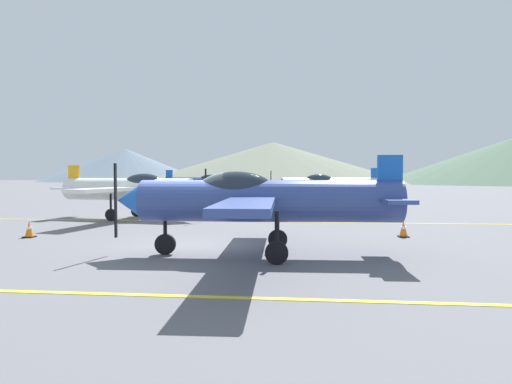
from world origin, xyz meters
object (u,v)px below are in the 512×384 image
(airplane_mid, at_px, (133,188))
(traffic_cone_side, at_px, (29,229))
(airplane_far, at_px, (327,185))
(airplane_back, at_px, (204,183))
(traffic_cone_front, at_px, (403,229))
(car_sedan, at_px, (367,190))
(airplane_near, at_px, (258,199))

(airplane_mid, height_order, traffic_cone_side, airplane_mid)
(traffic_cone_side, bearing_deg, airplane_far, 54.03)
(airplane_back, bearing_deg, traffic_cone_front, -61.76)
(airplane_mid, relative_size, car_sedan, 2.08)
(traffic_cone_front, distance_m, traffic_cone_side, 13.40)
(airplane_mid, relative_size, traffic_cone_side, 15.63)
(airplane_back, height_order, traffic_cone_side, airplane_back)
(airplane_mid, height_order, airplane_back, same)
(airplane_back, distance_m, traffic_cone_side, 24.89)
(airplane_near, distance_m, traffic_cone_side, 8.98)
(traffic_cone_front, bearing_deg, airplane_near, -139.91)
(airplane_mid, bearing_deg, airplane_near, -52.11)
(airplane_back, height_order, traffic_cone_front, airplane_back)
(airplane_mid, relative_size, airplane_far, 1.01)
(airplane_near, relative_size, traffic_cone_front, 15.59)
(airplane_near, distance_m, airplane_back, 28.57)
(airplane_near, xyz_separation_m, car_sedan, (7.74, 30.79, -0.71))
(airplane_mid, xyz_separation_m, traffic_cone_front, (12.20, -5.36, -1.27))
(airplane_near, relative_size, traffic_cone_side, 15.59)
(airplane_far, relative_size, car_sedan, 2.07)
(airplane_back, height_order, car_sedan, airplane_back)
(car_sedan, height_order, traffic_cone_side, car_sedan)
(airplane_mid, bearing_deg, airplane_back, 91.21)
(airplane_far, height_order, car_sedan, airplane_far)
(airplane_far, distance_m, traffic_cone_front, 14.69)
(airplane_far, xyz_separation_m, airplane_back, (-10.82, 8.90, 0.00))
(airplane_far, relative_size, traffic_cone_side, 15.55)
(airplane_mid, distance_m, airplane_back, 18.07)
(airplane_mid, xyz_separation_m, airplane_back, (-0.38, 18.06, 0.00))
(traffic_cone_side, bearing_deg, car_sedan, 60.04)
(traffic_cone_side, bearing_deg, airplane_near, -17.43)
(traffic_cone_side, bearing_deg, airplane_back, 88.28)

